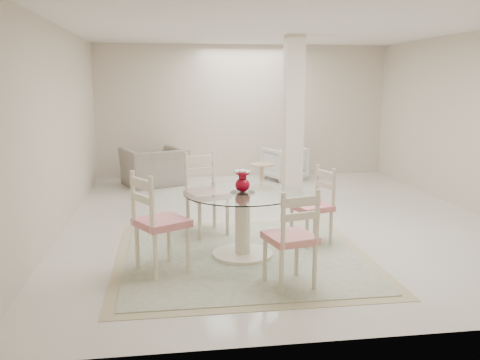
{
  "coord_description": "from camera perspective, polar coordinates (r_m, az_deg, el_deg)",
  "views": [
    {
      "loc": [
        -1.58,
        -6.95,
        1.96
      ],
      "look_at": [
        -0.77,
        -1.31,
        0.85
      ],
      "focal_mm": 38.0,
      "sensor_mm": 36.0,
      "label": 1
    }
  ],
  "objects": [
    {
      "name": "ground",
      "position": [
        7.39,
        4.48,
        -4.4
      ],
      "size": [
        7.0,
        7.0,
        0.0
      ],
      "primitive_type": "plane",
      "color": "silver",
      "rests_on": "ground"
    },
    {
      "name": "dining_chair_east",
      "position": [
        6.22,
        8.58,
        -2.23
      ],
      "size": [
        0.52,
        0.52,
        1.04
      ],
      "rotation": [
        0.0,
        0.0,
        -1.26
      ],
      "color": "beige",
      "rests_on": "ground"
    },
    {
      "name": "side_table",
      "position": [
        9.37,
        2.45,
        0.29
      ],
      "size": [
        0.46,
        0.46,
        0.48
      ],
      "color": "#D1B680",
      "rests_on": "ground"
    },
    {
      "name": "dining_chair_north",
      "position": [
        6.56,
        -4.0,
        -0.8
      ],
      "size": [
        0.6,
        0.6,
        1.18
      ],
      "rotation": [
        0.0,
        0.0,
        0.35
      ],
      "color": "beige",
      "rests_on": "ground"
    },
    {
      "name": "dining_chair_west",
      "position": [
        5.25,
        -9.53,
        -3.91
      ],
      "size": [
        0.64,
        0.64,
        1.18
      ],
      "rotation": [
        0.0,
        0.0,
        2.1
      ],
      "color": "#F4EBC9",
      "rests_on": "ground"
    },
    {
      "name": "red_vase",
      "position": [
        5.61,
        0.29,
        -0.15
      ],
      "size": [
        0.19,
        0.17,
        0.25
      ],
      "color": "#9B0419",
      "rests_on": "dining_table"
    },
    {
      "name": "room_shell",
      "position": [
        7.13,
        4.7,
        10.14
      ],
      "size": [
        6.02,
        7.02,
        2.71
      ],
      "color": "beige",
      "rests_on": "ground"
    },
    {
      "name": "dining_chair_south",
      "position": [
        4.83,
        6.03,
        -5.76
      ],
      "size": [
        0.53,
        0.53,
        1.08
      ],
      "rotation": [
        0.0,
        0.0,
        3.39
      ],
      "color": "beige",
      "rests_on": "ground"
    },
    {
      "name": "column",
      "position": [
        8.53,
        6.0,
        6.85
      ],
      "size": [
        0.3,
        0.3,
        2.7
      ],
      "primitive_type": "cube",
      "color": "beige",
      "rests_on": "ground"
    },
    {
      "name": "recliner_taupe",
      "position": [
        9.83,
        -9.59,
        1.48
      ],
      "size": [
        1.39,
        1.31,
        0.72
      ],
      "primitive_type": "imported",
      "rotation": [
        0.0,
        0.0,
        3.54
      ],
      "color": "#9D9482",
      "rests_on": "ground"
    },
    {
      "name": "armchair_white",
      "position": [
        10.32,
        4.98,
        1.9
      ],
      "size": [
        0.94,
        0.95,
        0.67
      ],
      "primitive_type": "imported",
      "rotation": [
        0.0,
        0.0,
        3.53
      ],
      "color": "white",
      "rests_on": "ground"
    },
    {
      "name": "area_rug",
      "position": [
        5.84,
        0.28,
        -8.52
      ],
      "size": [
        2.84,
        2.84,
        0.02
      ],
      "color": "tan",
      "rests_on": "ground"
    },
    {
      "name": "dining_table",
      "position": [
        5.72,
        0.29,
        -4.97
      ],
      "size": [
        1.31,
        1.31,
        0.75
      ],
      "rotation": [
        0.0,
        0.0,
        0.35
      ],
      "color": "beige",
      "rests_on": "ground"
    }
  ]
}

